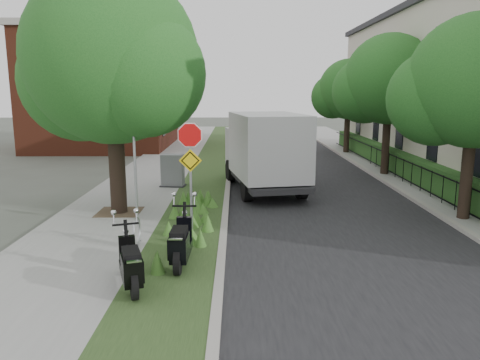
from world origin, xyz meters
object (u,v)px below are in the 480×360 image
object	(u,v)px
scooter_far	(180,247)
utility_cabinet	(173,171)
sign_assembly	(190,155)
scooter_near	(131,269)
box_truck	(265,148)

from	to	relation	value
scooter_far	utility_cabinet	bearing A→B (deg)	98.70
sign_assembly	scooter_near	xyz separation A→B (m)	(-0.83, -3.92, -1.77)
box_truck	utility_cabinet	world-z (taller)	box_truck
scooter_far	utility_cabinet	xyz separation A→B (m)	(-1.40, 9.15, 0.19)
scooter_near	scooter_far	world-z (taller)	scooter_far
scooter_far	scooter_near	bearing A→B (deg)	-123.35
sign_assembly	scooter_far	xyz separation A→B (m)	(0.00, -2.66, -1.75)
utility_cabinet	scooter_far	bearing A→B (deg)	-81.30
sign_assembly	box_truck	world-z (taller)	sign_assembly
scooter_near	scooter_far	xyz separation A→B (m)	(0.83, 1.27, 0.02)
scooter_near	box_truck	distance (m)	10.51
scooter_near	utility_cabinet	xyz separation A→B (m)	(-0.57, 10.41, 0.21)
box_truck	utility_cabinet	distance (m)	3.97
scooter_far	box_truck	size ratio (longest dim) A/B	0.31
sign_assembly	utility_cabinet	world-z (taller)	sign_assembly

